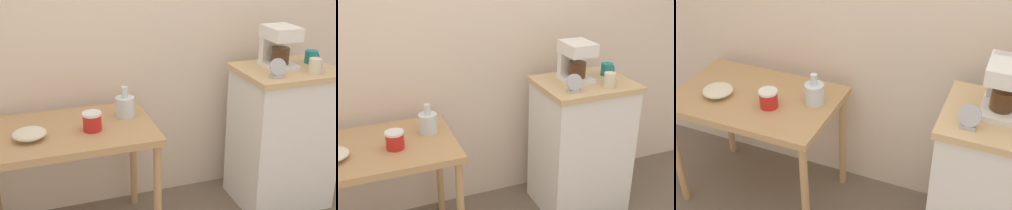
% 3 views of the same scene
% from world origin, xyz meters
% --- Properties ---
extents(back_wall, '(4.40, 0.10, 2.80)m').
position_xyz_m(back_wall, '(0.10, 0.41, 1.40)').
color(back_wall, beige).
rests_on(back_wall, ground_plane).
extents(wooden_table, '(0.94, 0.61, 0.72)m').
position_xyz_m(wooden_table, '(-0.74, 0.00, 0.63)').
color(wooden_table, tan).
rests_on(wooden_table, ground_plane).
extents(kitchen_counter, '(0.61, 0.49, 0.93)m').
position_xyz_m(kitchen_counter, '(0.63, 0.01, 0.47)').
color(kitchen_counter, white).
rests_on(kitchen_counter, ground_plane).
extents(glass_carafe_vase, '(0.11, 0.11, 0.18)m').
position_xyz_m(glass_carafe_vase, '(-0.39, 0.07, 0.78)').
color(glass_carafe_vase, silver).
rests_on(glass_carafe_vase, wooden_table).
extents(canister_enamel, '(0.10, 0.10, 0.10)m').
position_xyz_m(canister_enamel, '(-0.61, -0.06, 0.77)').
color(canister_enamel, red).
rests_on(canister_enamel, wooden_table).
extents(coffee_maker, '(0.18, 0.22, 0.26)m').
position_xyz_m(coffee_maker, '(0.58, 0.06, 1.07)').
color(coffee_maker, white).
rests_on(coffee_maker, kitchen_counter).
extents(mug_small_cream, '(0.08, 0.07, 0.09)m').
position_xyz_m(mug_small_cream, '(0.72, -0.14, 0.98)').
color(mug_small_cream, beige).
rests_on(mug_small_cream, kitchen_counter).
extents(mug_dark_teal, '(0.09, 0.08, 0.08)m').
position_xyz_m(mug_dark_teal, '(0.84, 0.07, 0.97)').
color(mug_dark_teal, teal).
rests_on(mug_dark_teal, kitchen_counter).
extents(table_clock, '(0.10, 0.05, 0.11)m').
position_xyz_m(table_clock, '(0.47, -0.14, 0.98)').
color(table_clock, '#B2B5BA').
rests_on(table_clock, kitchen_counter).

